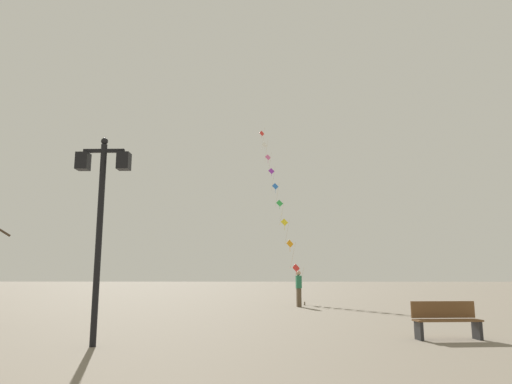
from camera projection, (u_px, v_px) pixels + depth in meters
name	position (u px, v px, depth m)	size (l,w,h in m)	color
ground_plane	(241.00, 309.00, 21.09)	(160.00, 160.00, 0.00)	#756B5B
twin_lantern_lamp_post	(101.00, 199.00, 10.63)	(1.23, 0.28, 4.68)	black
kite_train	(277.00, 193.00, 31.89)	(2.51, 14.01, 13.56)	brown
kite_flyer	(299.00, 288.00, 22.57)	(0.28, 0.62, 1.71)	brown
park_bench	(446.00, 320.00, 11.28)	(1.63, 0.58, 0.89)	brown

